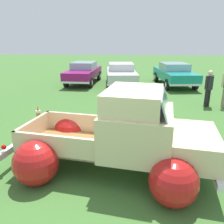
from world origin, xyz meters
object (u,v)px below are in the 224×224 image
(spectator_0, at_px, (209,86))
(show_car_2, at_px, (174,73))
(lane_cone_0, at_px, (38,114))
(vintage_pickup_truck, at_px, (126,139))
(show_car_0, at_px, (84,72))
(show_car_1, at_px, (121,73))

(spectator_0, bearing_deg, show_car_2, -33.12)
(spectator_0, height_order, lane_cone_0, spectator_0)
(spectator_0, distance_m, lane_cone_0, 7.29)
(vintage_pickup_truck, bearing_deg, show_car_2, 83.51)
(vintage_pickup_truck, xyz_separation_m, spectator_0, (3.63, 5.48, 0.16))
(show_car_2, bearing_deg, show_car_0, -99.03)
(show_car_0, distance_m, lane_cone_0, 7.83)
(show_car_2, bearing_deg, spectator_0, -0.19)
(vintage_pickup_truck, height_order, show_car_2, vintage_pickup_truck)
(show_car_2, height_order, spectator_0, spectator_0)
(spectator_0, bearing_deg, vintage_pickup_truck, 107.34)
(show_car_1, xyz_separation_m, spectator_0, (3.99, -4.71, 0.14))
(lane_cone_0, bearing_deg, show_car_1, 68.80)
(show_car_2, xyz_separation_m, spectator_0, (0.52, -4.97, 0.14))
(show_car_0, distance_m, show_car_2, 6.05)
(show_car_0, relative_size, show_car_2, 0.96)
(show_car_0, bearing_deg, show_car_1, 81.39)
(show_car_0, distance_m, spectator_0, 8.42)
(show_car_2, relative_size, lane_cone_0, 7.48)
(show_car_1, xyz_separation_m, show_car_2, (3.47, 0.26, 0.00))
(vintage_pickup_truck, distance_m, show_car_2, 10.90)
(vintage_pickup_truck, bearing_deg, lane_cone_0, 147.30)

